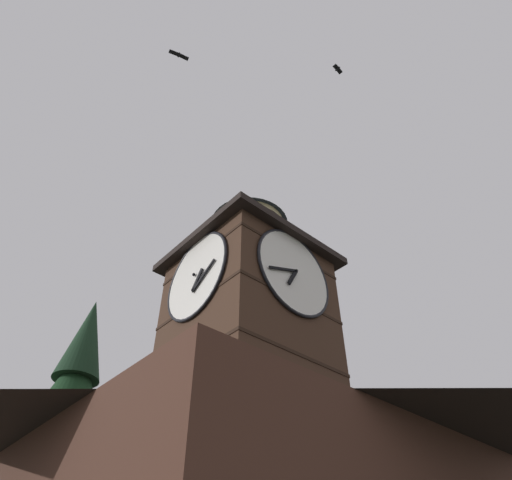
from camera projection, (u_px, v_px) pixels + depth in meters
clock_tower at (249, 298)px, 15.32m from camera, size 4.88×4.88×8.20m
flying_bird_high at (338, 69)px, 20.13m from camera, size 0.53×0.27×0.14m
flying_bird_low at (179, 55)px, 16.71m from camera, size 0.74×0.33×0.11m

